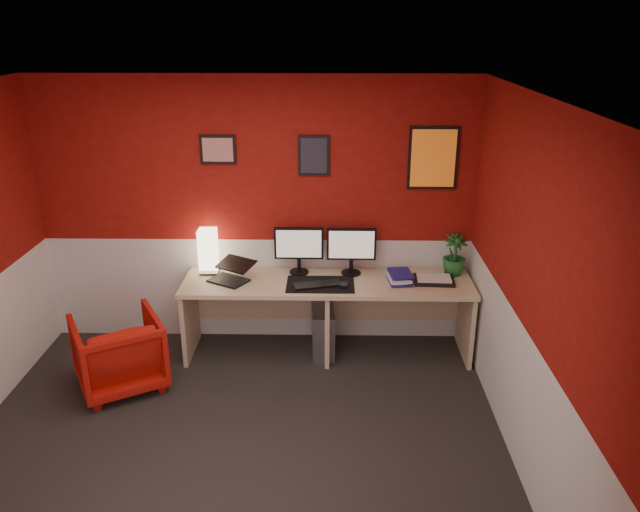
{
  "coord_description": "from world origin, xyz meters",
  "views": [
    {
      "loc": [
        0.69,
        -3.7,
        2.95
      ],
      "look_at": [
        0.6,
        1.21,
        1.05
      ],
      "focal_mm": 34.78,
      "sensor_mm": 36.0,
      "label": 1
    }
  ],
  "objects_px": {
    "pc_tower": "(323,331)",
    "armchair": "(119,352)",
    "desk": "(327,318)",
    "potted_plant": "(454,255)",
    "monitor_right": "(352,244)",
    "shoji_lamp": "(208,252)",
    "zen_tray": "(434,280)",
    "monitor_left": "(299,243)",
    "laptop": "(228,270)"
  },
  "relations": [
    {
      "from": "shoji_lamp",
      "to": "potted_plant",
      "type": "relative_size",
      "value": 1.04
    },
    {
      "from": "desk",
      "to": "potted_plant",
      "type": "xyz_separation_m",
      "value": [
        1.15,
        0.18,
        0.56
      ]
    },
    {
      "from": "monitor_right",
      "to": "armchair",
      "type": "relative_size",
      "value": 0.84
    },
    {
      "from": "desk",
      "to": "monitor_left",
      "type": "bearing_deg",
      "value": 143.96
    },
    {
      "from": "laptop",
      "to": "monitor_left",
      "type": "distance_m",
      "value": 0.68
    },
    {
      "from": "desk",
      "to": "zen_tray",
      "type": "relative_size",
      "value": 7.43
    },
    {
      "from": "desk",
      "to": "potted_plant",
      "type": "relative_size",
      "value": 6.77
    },
    {
      "from": "desk",
      "to": "monitor_right",
      "type": "bearing_deg",
      "value": 39.89
    },
    {
      "from": "potted_plant",
      "to": "laptop",
      "type": "bearing_deg",
      "value": -174.34
    },
    {
      "from": "zen_tray",
      "to": "potted_plant",
      "type": "distance_m",
      "value": 0.32
    },
    {
      "from": "potted_plant",
      "to": "armchair",
      "type": "xyz_separation_m",
      "value": [
        -2.9,
        -0.76,
        -0.61
      ]
    },
    {
      "from": "shoji_lamp",
      "to": "zen_tray",
      "type": "xyz_separation_m",
      "value": [
        2.05,
        -0.18,
        -0.18
      ]
    },
    {
      "from": "pc_tower",
      "to": "armchair",
      "type": "distance_m",
      "value": 1.81
    },
    {
      "from": "zen_tray",
      "to": "desk",
      "type": "bearing_deg",
      "value": -179.65
    },
    {
      "from": "laptop",
      "to": "zen_tray",
      "type": "distance_m",
      "value": 1.84
    },
    {
      "from": "zen_tray",
      "to": "armchair",
      "type": "bearing_deg",
      "value": -167.8
    },
    {
      "from": "laptop",
      "to": "potted_plant",
      "type": "height_order",
      "value": "potted_plant"
    },
    {
      "from": "shoji_lamp",
      "to": "armchair",
      "type": "bearing_deg",
      "value": -130.62
    },
    {
      "from": "laptop",
      "to": "potted_plant",
      "type": "distance_m",
      "value": 2.06
    },
    {
      "from": "monitor_right",
      "to": "potted_plant",
      "type": "height_order",
      "value": "monitor_right"
    },
    {
      "from": "shoji_lamp",
      "to": "monitor_right",
      "type": "relative_size",
      "value": 0.69
    },
    {
      "from": "desk",
      "to": "shoji_lamp",
      "type": "xyz_separation_m",
      "value": [
        -1.1,
        0.18,
        0.56
      ]
    },
    {
      "from": "shoji_lamp",
      "to": "laptop",
      "type": "relative_size",
      "value": 1.21
    },
    {
      "from": "laptop",
      "to": "armchair",
      "type": "bearing_deg",
      "value": -116.15
    },
    {
      "from": "shoji_lamp",
      "to": "monitor_right",
      "type": "distance_m",
      "value": 1.31
    },
    {
      "from": "zen_tray",
      "to": "pc_tower",
      "type": "xyz_separation_m",
      "value": [
        -0.99,
        0.0,
        -0.52
      ]
    },
    {
      "from": "monitor_right",
      "to": "monitor_left",
      "type": "bearing_deg",
      "value": 178.44
    },
    {
      "from": "monitor_right",
      "to": "zen_tray",
      "type": "relative_size",
      "value": 1.66
    },
    {
      "from": "shoji_lamp",
      "to": "monitor_left",
      "type": "xyz_separation_m",
      "value": [
        0.83,
        0.01,
        0.09
      ]
    },
    {
      "from": "desk",
      "to": "potted_plant",
      "type": "distance_m",
      "value": 1.29
    },
    {
      "from": "laptop",
      "to": "monitor_right",
      "type": "xyz_separation_m",
      "value": [
        1.1,
        0.2,
        0.18
      ]
    },
    {
      "from": "armchair",
      "to": "zen_tray",
      "type": "bearing_deg",
      "value": 162.52
    },
    {
      "from": "zen_tray",
      "to": "armchair",
      "type": "relative_size",
      "value": 0.5
    },
    {
      "from": "monitor_left",
      "to": "potted_plant",
      "type": "distance_m",
      "value": 1.42
    },
    {
      "from": "desk",
      "to": "pc_tower",
      "type": "relative_size",
      "value": 5.78
    },
    {
      "from": "shoji_lamp",
      "to": "pc_tower",
      "type": "xyz_separation_m",
      "value": [
        1.05,
        -0.17,
        -0.7
      ]
    },
    {
      "from": "laptop",
      "to": "monitor_right",
      "type": "bearing_deg",
      "value": 41.17
    },
    {
      "from": "zen_tray",
      "to": "armchair",
      "type": "height_order",
      "value": "zen_tray"
    },
    {
      "from": "desk",
      "to": "monitor_right",
      "type": "relative_size",
      "value": 4.48
    },
    {
      "from": "zen_tray",
      "to": "potted_plant",
      "type": "height_order",
      "value": "potted_plant"
    },
    {
      "from": "laptop",
      "to": "monitor_left",
      "type": "xyz_separation_m",
      "value": [
        0.62,
        0.21,
        0.18
      ]
    },
    {
      "from": "zen_tray",
      "to": "pc_tower",
      "type": "bearing_deg",
      "value": 179.73
    },
    {
      "from": "armchair",
      "to": "pc_tower",
      "type": "bearing_deg",
      "value": 169.34
    },
    {
      "from": "monitor_right",
      "to": "pc_tower",
      "type": "xyz_separation_m",
      "value": [
        -0.26,
        -0.17,
        -0.8
      ]
    },
    {
      "from": "laptop",
      "to": "pc_tower",
      "type": "xyz_separation_m",
      "value": [
        0.85,
        0.03,
        -0.61
      ]
    },
    {
      "from": "desk",
      "to": "laptop",
      "type": "xyz_separation_m",
      "value": [
        -0.89,
        -0.02,
        0.47
      ]
    },
    {
      "from": "desk",
      "to": "monitor_left",
      "type": "height_order",
      "value": "monitor_left"
    },
    {
      "from": "monitor_left",
      "to": "potted_plant",
      "type": "height_order",
      "value": "monitor_left"
    },
    {
      "from": "desk",
      "to": "monitor_left",
      "type": "xyz_separation_m",
      "value": [
        -0.27,
        0.19,
        0.66
      ]
    },
    {
      "from": "shoji_lamp",
      "to": "laptop",
      "type": "bearing_deg",
      "value": -44.41
    }
  ]
}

